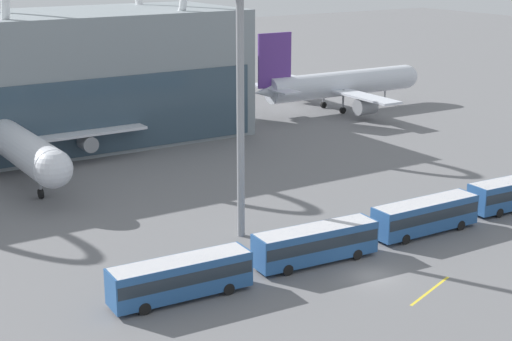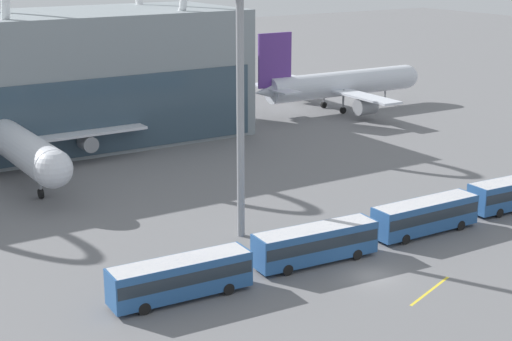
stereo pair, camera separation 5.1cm
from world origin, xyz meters
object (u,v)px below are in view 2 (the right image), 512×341
Objects in this scene: shuttle_bus_2 at (425,214)px; airliner_at_gate_far at (8,139)px; shuttle_bus_1 at (316,242)px; shuttle_bus_0 at (180,276)px; airliner_parked_remote at (336,84)px; floodlight_mast at (240,85)px.

airliner_at_gate_far is at bearing 124.59° from shuttle_bus_2.
airliner_at_gate_far reaches higher than shuttle_bus_1.
airliner_parked_remote is at bearing 45.69° from shuttle_bus_0.
airliner_at_gate_far is 59.34m from airliner_parked_remote.
airliner_parked_remote reaches higher than shuttle_bus_0.
shuttle_bus_0 is 1.00× the size of shuttle_bus_1.
floodlight_mast is (-15.71, 9.21, 12.97)m from shuttle_bus_2.
shuttle_bus_2 is (27.28, 0.34, 0.00)m from shuttle_bus_0.
shuttle_bus_1 is at bearing -178.27° from shuttle_bus_2.
shuttle_bus_2 is at bearing 33.11° from airliner_at_gate_far.
airliner_parked_remote is 68.27m from shuttle_bus_1.
shuttle_bus_2 is 0.49× the size of floodlight_mast.
shuttle_bus_1 is 13.64m from shuttle_bus_2.
airliner_parked_remote is at bearing 43.32° from floodlight_mast.
floodlight_mast is at bearing 106.60° from shuttle_bus_1.
shuttle_bus_0 is (-57.24, -52.62, -2.58)m from airliner_parked_remote.
airliner_parked_remote is 63.63m from floodlight_mast.
shuttle_bus_2 is at bearing 3.80° from shuttle_bus_0.
shuttle_bus_2 is (-29.96, -52.28, -2.58)m from airliner_parked_remote.
shuttle_bus_2 is (13.64, 0.19, 0.00)m from shuttle_bus_1.
shuttle_bus_0 is 27.28m from shuttle_bus_2.
airliner_at_gate_far is 51.77m from shuttle_bus_2.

